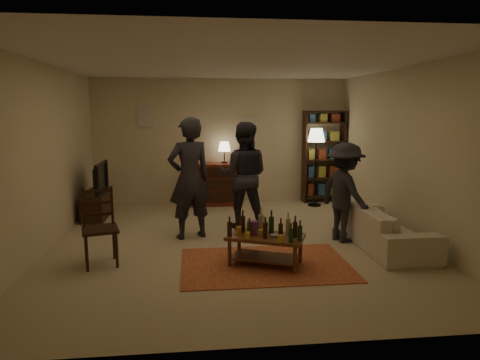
{
  "coord_description": "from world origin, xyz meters",
  "views": [
    {
      "loc": [
        -0.62,
        -6.36,
        2.01
      ],
      "look_at": [
        0.1,
        0.1,
        0.96
      ],
      "focal_mm": 32.0,
      "sensor_mm": 36.0,
      "label": 1
    }
  ],
  "objects": [
    {
      "name": "floor",
      "position": [
        0.0,
        0.0,
        0.0
      ],
      "size": [
        6.0,
        6.0,
        0.0
      ],
      "primitive_type": "plane",
      "color": "#C6B793",
      "rests_on": "ground"
    },
    {
      "name": "room_shell",
      "position": [
        -0.65,
        2.98,
        1.81
      ],
      "size": [
        6.0,
        6.0,
        6.0
      ],
      "color": "beige",
      "rests_on": "ground"
    },
    {
      "name": "rug",
      "position": [
        0.31,
        -1.04,
        0.01
      ],
      "size": [
        2.2,
        1.5,
        0.01
      ],
      "primitive_type": "cube",
      "color": "maroon",
      "rests_on": "ground"
    },
    {
      "name": "coffee_table",
      "position": [
        0.31,
        -1.03,
        0.37
      ],
      "size": [
        1.11,
        0.88,
        0.74
      ],
      "rotation": [
        0.0,
        0.0,
        -0.41
      ],
      "color": "brown",
      "rests_on": "ground"
    },
    {
      "name": "dining_chair",
      "position": [
        -1.86,
        -0.74,
        0.55
      ],
      "size": [
        0.55,
        0.55,
        1.04
      ],
      "rotation": [
        0.0,
        0.0,
        0.27
      ],
      "color": "black",
      "rests_on": "ground"
    },
    {
      "name": "tv_stand",
      "position": [
        -2.44,
        1.8,
        0.38
      ],
      "size": [
        0.4,
        1.0,
        1.06
      ],
      "color": "black",
      "rests_on": "ground"
    },
    {
      "name": "dresser",
      "position": [
        -0.19,
        2.71,
        0.48
      ],
      "size": [
        1.0,
        0.5,
        1.36
      ],
      "color": "maroon",
      "rests_on": "ground"
    },
    {
      "name": "bookshelf",
      "position": [
        2.25,
        2.78,
        1.03
      ],
      "size": [
        0.9,
        0.34,
        2.02
      ],
      "color": "black",
      "rests_on": "ground"
    },
    {
      "name": "floor_lamp",
      "position": [
        1.95,
        2.38,
        1.39
      ],
      "size": [
        0.36,
        0.36,
        1.65
      ],
      "color": "black",
      "rests_on": "ground"
    },
    {
      "name": "sofa",
      "position": [
        2.2,
        -0.4,
        0.3
      ],
      "size": [
        0.81,
        2.08,
        0.61
      ],
      "primitive_type": "imported",
      "rotation": [
        0.0,
        0.0,
        1.57
      ],
      "color": "beige",
      "rests_on": "ground"
    },
    {
      "name": "person_left",
      "position": [
        -0.68,
        0.33,
        0.96
      ],
      "size": [
        0.82,
        0.68,
        1.92
      ],
      "primitive_type": "imported",
      "rotation": [
        0.0,
        0.0,
        3.51
      ],
      "color": "#25252C",
      "rests_on": "ground"
    },
    {
      "name": "person_right",
      "position": [
        0.24,
        0.87,
        0.91
      ],
      "size": [
        1.02,
        0.87,
        1.83
      ],
      "primitive_type": "imported",
      "rotation": [
        0.0,
        0.0,
        2.92
      ],
      "color": "#27272F",
      "rests_on": "ground"
    },
    {
      "name": "person_by_sofa",
      "position": [
        1.7,
        -0.11,
        0.77
      ],
      "size": [
        0.87,
        1.13,
        1.54
      ],
      "primitive_type": "imported",
      "rotation": [
        0.0,
        0.0,
        1.91
      ],
      "color": "#25252C",
      "rests_on": "ground"
    }
  ]
}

